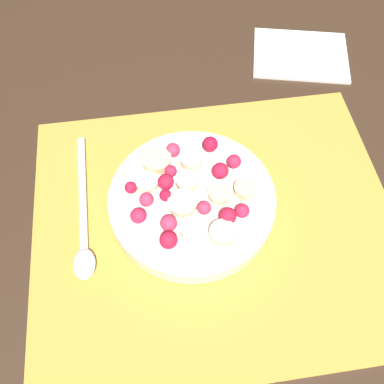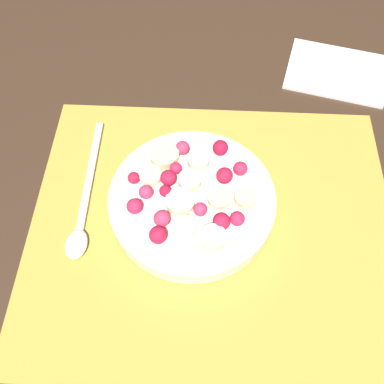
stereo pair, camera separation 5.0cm
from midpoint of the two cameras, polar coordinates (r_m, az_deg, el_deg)
The scene contains 5 objects.
ground_plane at distance 0.53m, azimuth 5.42°, elevation -4.83°, with size 3.00×3.00×0.00m, color #382619.
placemat at distance 0.53m, azimuth 5.45°, elevation -4.68°, with size 0.45×0.38×0.01m.
fruit_bowl at distance 0.52m, azimuth 2.74°, elevation -1.17°, with size 0.20×0.20×0.05m.
spoon at distance 0.54m, azimuth -11.78°, elevation -2.81°, with size 0.03×0.21×0.01m.
napkin at distance 0.73m, azimuth 20.66°, elevation 14.76°, with size 0.17×0.15×0.01m.
Camera 2 is at (-0.01, -0.24, 0.47)m, focal length 40.00 mm.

